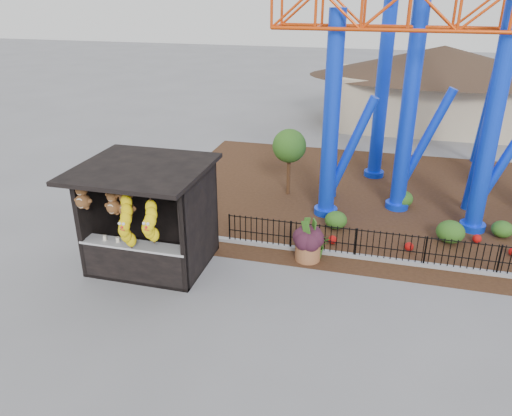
% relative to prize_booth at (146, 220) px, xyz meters
% --- Properties ---
extents(ground, '(120.00, 120.00, 0.00)m').
position_rel_prize_booth_xyz_m(ground, '(3.00, -0.92, -1.52)').
color(ground, slate).
rests_on(ground, ground).
extents(mulch_bed, '(18.00, 12.00, 0.02)m').
position_rel_prize_booth_xyz_m(mulch_bed, '(7.00, 7.08, -1.51)').
color(mulch_bed, '#331E11').
rests_on(mulch_bed, ground).
extents(curb, '(18.00, 0.18, 0.12)m').
position_rel_prize_booth_xyz_m(curb, '(7.00, 2.08, -1.46)').
color(curb, gray).
rests_on(curb, ground).
extents(prize_booth, '(3.50, 3.40, 3.12)m').
position_rel_prize_booth_xyz_m(prize_booth, '(0.00, 0.00, 0.00)').
color(prize_booth, black).
rests_on(prize_booth, ground).
extents(picket_fence, '(12.20, 0.06, 1.00)m').
position_rel_prize_booth_xyz_m(picket_fence, '(7.90, 2.08, -1.02)').
color(picket_fence, black).
rests_on(picket_fence, ground).
extents(roller_coaster, '(11.00, 6.37, 10.82)m').
position_rel_prize_booth_xyz_m(roller_coaster, '(8.12, 7.31, 4.92)').
color(roller_coaster, '#0E38F0').
rests_on(roller_coaster, ground).
extents(terracotta_planter, '(0.90, 0.90, 0.62)m').
position_rel_prize_booth_xyz_m(terracotta_planter, '(4.43, 1.60, -1.21)').
color(terracotta_planter, '#945A35').
rests_on(terracotta_planter, ground).
extents(planter_foliage, '(0.70, 0.70, 0.64)m').
position_rel_prize_booth_xyz_m(planter_foliage, '(4.43, 1.60, -0.58)').
color(planter_foliage, '#301320').
rests_on(planter_foliage, terracotta_planter).
extents(potted_plant, '(0.91, 0.82, 0.89)m').
position_rel_prize_booth_xyz_m(potted_plant, '(4.66, 1.78, -1.08)').
color(potted_plant, '#284D16').
rests_on(potted_plant, ground).
extents(landscaping, '(7.16, 4.18, 0.72)m').
position_rel_prize_booth_xyz_m(landscaping, '(8.14, 4.64, -1.20)').
color(landscaping, '#285318').
rests_on(landscaping, mulch_bed).
extents(pavilion, '(15.00, 15.00, 4.80)m').
position_rel_prize_booth_xyz_m(pavilion, '(9.00, 19.08, 1.55)').
color(pavilion, '#BFAD8C').
rests_on(pavilion, ground).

